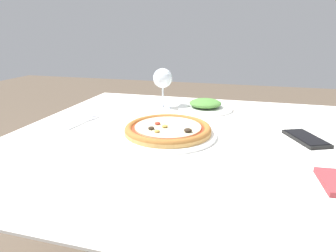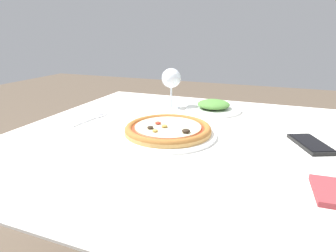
{
  "view_description": "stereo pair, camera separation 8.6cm",
  "coord_description": "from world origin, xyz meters",
  "px_view_note": "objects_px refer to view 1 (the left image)",
  "views": [
    {
      "loc": [
        0.1,
        -0.8,
        1.01
      ],
      "look_at": [
        -0.11,
        -0.02,
        0.74
      ],
      "focal_mm": 30.0,
      "sensor_mm": 36.0,
      "label": 1
    },
    {
      "loc": [
        0.18,
        -0.78,
        1.01
      ],
      "look_at": [
        -0.11,
        -0.02,
        0.74
      ],
      "focal_mm": 30.0,
      "sensor_mm": 36.0,
      "label": 2
    }
  ],
  "objects_px": {
    "fork": "(84,122)",
    "wine_glass_far_left": "(163,79)",
    "side_plate": "(205,106)",
    "pizza_plate": "(168,130)",
    "dining_table": "(203,161)",
    "cell_phone": "(306,138)"
  },
  "relations": [
    {
      "from": "fork",
      "to": "wine_glass_far_left",
      "type": "relative_size",
      "value": 1.03
    },
    {
      "from": "wine_glass_far_left",
      "to": "side_plate",
      "type": "xyz_separation_m",
      "value": [
        0.17,
        0.02,
        -0.1
      ]
    },
    {
      "from": "pizza_plate",
      "to": "dining_table",
      "type": "bearing_deg",
      "value": 9.51
    },
    {
      "from": "wine_glass_far_left",
      "to": "cell_phone",
      "type": "height_order",
      "value": "wine_glass_far_left"
    },
    {
      "from": "dining_table",
      "to": "fork",
      "type": "bearing_deg",
      "value": 176.28
    },
    {
      "from": "fork",
      "to": "side_plate",
      "type": "height_order",
      "value": "side_plate"
    },
    {
      "from": "dining_table",
      "to": "wine_glass_far_left",
      "type": "distance_m",
      "value": 0.42
    },
    {
      "from": "wine_glass_far_left",
      "to": "side_plate",
      "type": "distance_m",
      "value": 0.2
    },
    {
      "from": "fork",
      "to": "side_plate",
      "type": "bearing_deg",
      "value": 36.58
    },
    {
      "from": "cell_phone",
      "to": "side_plate",
      "type": "height_order",
      "value": "side_plate"
    },
    {
      "from": "dining_table",
      "to": "wine_glass_far_left",
      "type": "height_order",
      "value": "wine_glass_far_left"
    },
    {
      "from": "pizza_plate",
      "to": "cell_phone",
      "type": "height_order",
      "value": "pizza_plate"
    },
    {
      "from": "fork",
      "to": "dining_table",
      "type": "bearing_deg",
      "value": -3.72
    },
    {
      "from": "wine_glass_far_left",
      "to": "fork",
      "type": "bearing_deg",
      "value": -128.75
    },
    {
      "from": "fork",
      "to": "side_plate",
      "type": "distance_m",
      "value": 0.48
    },
    {
      "from": "dining_table",
      "to": "cell_phone",
      "type": "bearing_deg",
      "value": 9.07
    },
    {
      "from": "pizza_plate",
      "to": "cell_phone",
      "type": "bearing_deg",
      "value": 9.19
    },
    {
      "from": "pizza_plate",
      "to": "cell_phone",
      "type": "distance_m",
      "value": 0.41
    },
    {
      "from": "dining_table",
      "to": "wine_glass_far_left",
      "type": "bearing_deg",
      "value": 126.27
    },
    {
      "from": "cell_phone",
      "to": "dining_table",
      "type": "bearing_deg",
      "value": -170.93
    },
    {
      "from": "dining_table",
      "to": "cell_phone",
      "type": "xyz_separation_m",
      "value": [
        0.29,
        0.05,
        0.09
      ]
    },
    {
      "from": "pizza_plate",
      "to": "fork",
      "type": "relative_size",
      "value": 1.77
    }
  ]
}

